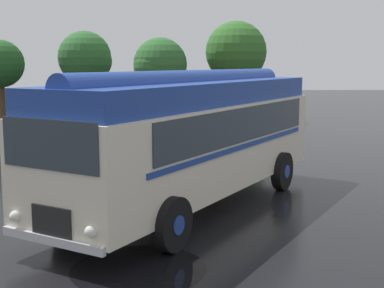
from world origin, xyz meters
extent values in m
plane|color=black|center=(0.00, 0.00, 0.00)|extent=(120.00, 120.00, 0.00)
cube|color=silver|center=(1.00, 0.36, 1.60)|extent=(7.43, 9.80, 2.10)
cube|color=#1E3D93|center=(1.00, 0.36, 2.93)|extent=(7.15, 9.53, 0.56)
cylinder|color=#1E3D93|center=(1.00, 0.36, 3.19)|extent=(5.55, 8.37, 0.60)
cube|color=#2D3842|center=(2.23, -0.05, 2.17)|extent=(4.28, 6.80, 0.84)
cube|color=#2D3842|center=(0.09, 1.29, 2.17)|extent=(4.28, 6.80, 0.84)
cube|color=#1E3D93|center=(2.17, -0.14, 1.63)|extent=(4.38, 6.97, 0.12)
cube|color=#1E3D93|center=(0.04, 1.20, 1.63)|extent=(4.38, 6.97, 0.12)
cube|color=#2D3842|center=(-1.66, -3.89, 2.27)|extent=(1.88, 1.20, 0.88)
cube|color=black|center=(-1.67, -3.89, 0.90)|extent=(0.79, 0.53, 0.56)
cube|color=silver|center=(-1.68, -3.91, 0.57)|extent=(2.07, 1.35, 0.16)
sphere|color=white|center=(-0.91, -4.38, 0.87)|extent=(0.22, 0.22, 0.22)
sphere|color=white|center=(-2.43, -3.42, 0.87)|extent=(0.22, 0.22, 0.22)
cylinder|color=black|center=(0.46, -2.95, 0.55)|extent=(0.82, 1.08, 1.10)
cylinder|color=#1E3D93|center=(0.46, -2.95, 0.55)|extent=(0.48, 0.50, 0.39)
cylinder|color=black|center=(-1.75, -1.57, 0.55)|extent=(0.82, 1.08, 1.10)
cylinder|color=#1E3D93|center=(-1.75, -1.57, 0.55)|extent=(0.48, 0.50, 0.39)
cylinder|color=black|center=(3.64, 2.13, 0.55)|extent=(0.82, 1.08, 1.10)
cylinder|color=#1E3D93|center=(3.64, 2.13, 0.55)|extent=(0.48, 0.50, 0.39)
cylinder|color=black|center=(1.44, 3.51, 0.55)|extent=(0.82, 1.08, 1.10)
cylinder|color=#1E3D93|center=(1.44, 3.51, 0.55)|extent=(0.48, 0.50, 0.39)
cube|color=black|center=(-0.81, 14.57, 0.67)|extent=(1.94, 4.29, 0.70)
cube|color=black|center=(-0.82, 14.72, 1.34)|extent=(1.62, 2.27, 0.64)
cube|color=#2D3842|center=(-0.06, 14.76, 1.34)|extent=(0.13, 1.93, 0.50)
cube|color=#2D3842|center=(-1.58, 14.67, 1.34)|extent=(0.13, 1.93, 0.50)
cylinder|color=black|center=(0.14, 13.32, 0.32)|extent=(0.24, 0.65, 0.64)
cylinder|color=black|center=(-1.61, 13.22, 0.32)|extent=(0.24, 0.65, 0.64)
cylinder|color=black|center=(-0.01, 15.92, 0.32)|extent=(0.24, 0.65, 0.64)
cylinder|color=black|center=(-1.76, 15.82, 0.32)|extent=(0.24, 0.65, 0.64)
cube|color=maroon|center=(2.14, 14.40, 0.67)|extent=(2.25, 4.39, 0.70)
cube|color=maroon|center=(2.16, 14.55, 1.34)|extent=(1.78, 2.37, 0.64)
cube|color=#2D3842|center=(2.92, 14.45, 1.34)|extent=(0.29, 1.92, 0.50)
cube|color=#2D3842|center=(1.41, 14.65, 1.34)|extent=(0.29, 1.92, 0.50)
cylinder|color=black|center=(2.84, 12.99, 0.32)|extent=(0.28, 0.66, 0.64)
cylinder|color=black|center=(1.10, 13.23, 0.32)|extent=(0.28, 0.66, 0.64)
cylinder|color=black|center=(3.19, 15.57, 0.32)|extent=(0.28, 0.66, 0.64)
cylinder|color=black|center=(1.45, 15.81, 0.32)|extent=(0.28, 0.66, 0.64)
cylinder|color=#4C3823|center=(-10.41, 21.29, 1.25)|extent=(0.40, 0.40, 2.50)
sphere|color=#235623|center=(-10.41, 21.29, 3.63)|extent=(3.00, 3.00, 3.00)
cylinder|color=#4C3823|center=(-5.14, 21.47, 1.37)|extent=(0.39, 0.39, 2.74)
sphere|color=#2D662D|center=(-5.14, 21.47, 4.00)|extent=(3.37, 3.37, 3.37)
sphere|color=#2D662D|center=(-4.58, 21.70, 3.79)|extent=(2.28, 2.28, 2.28)
cylinder|color=#4C3823|center=(-0.31, 19.60, 1.18)|extent=(0.25, 0.25, 2.36)
sphere|color=#2D662D|center=(-0.31, 19.60, 3.58)|extent=(3.24, 3.24, 3.24)
sphere|color=#2D662D|center=(-0.62, 19.31, 3.38)|extent=(2.56, 2.56, 2.56)
cylinder|color=#4C3823|center=(4.46, 21.23, 1.46)|extent=(0.25, 0.25, 2.91)
sphere|color=#336B28|center=(4.46, 21.23, 4.37)|extent=(3.88, 3.88, 3.88)
sphere|color=#336B28|center=(3.98, 20.92, 4.27)|extent=(2.76, 2.76, 2.76)
cylinder|color=black|center=(-0.16, -3.83, 0.00)|extent=(2.46, 2.46, 0.01)
camera|label=1|loc=(0.49, -13.02, 3.66)|focal=50.00mm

